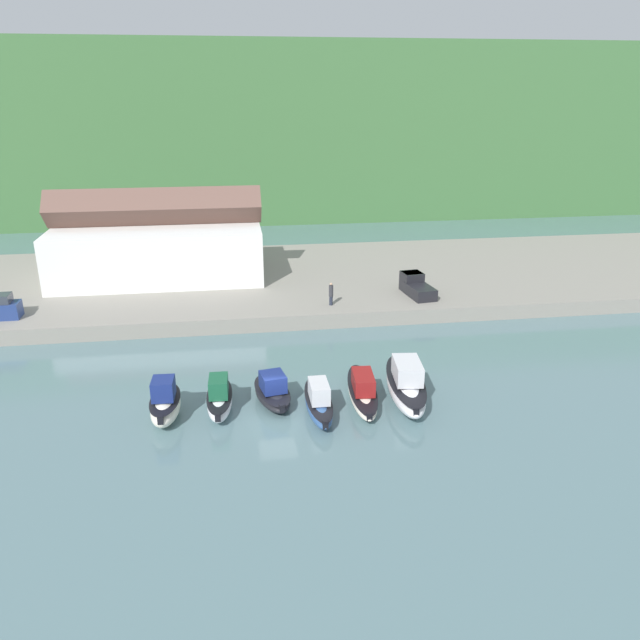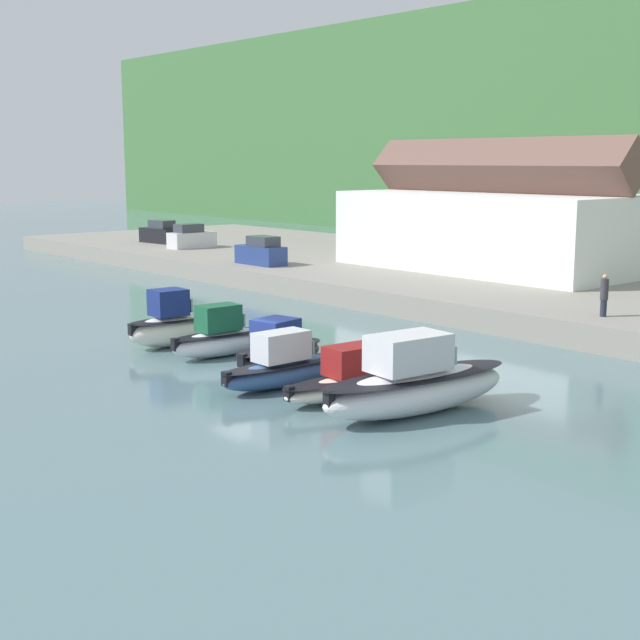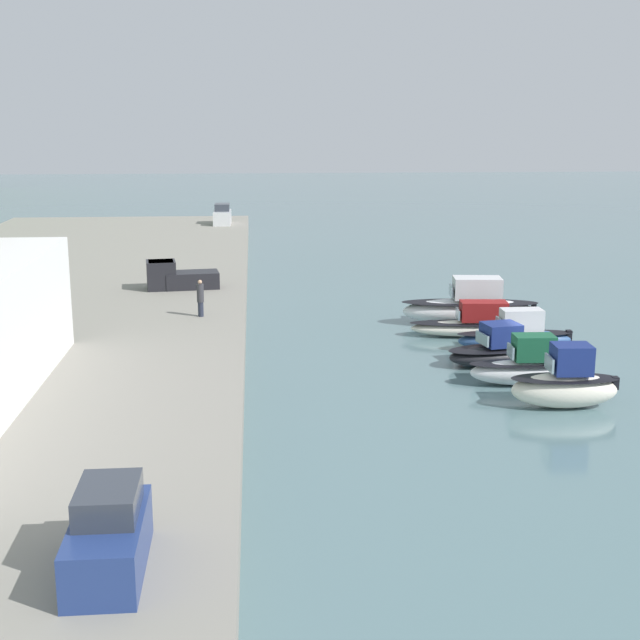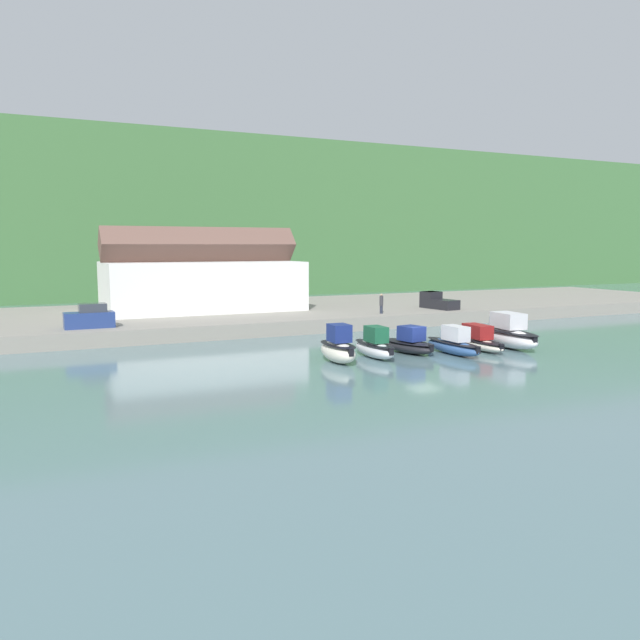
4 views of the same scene
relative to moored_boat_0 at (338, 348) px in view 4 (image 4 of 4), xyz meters
name	(u,v)px [view 4 (image 4 of 4)]	position (x,y,z in m)	size (l,w,h in m)	color
ground_plane	(425,357)	(7.15, -0.77, -1.07)	(320.00, 320.00, 0.00)	slate
hillside_backdrop	(171,222)	(7.15, 92.60, 12.43)	(240.00, 66.43, 26.99)	#42703D
quay_promenade	(288,313)	(7.15, 27.50, -0.38)	(118.84, 26.54, 1.38)	gray
harbor_clubhouse	(202,281)	(-2.79, 28.83, 3.52)	(21.60, 11.91, 9.33)	white
moored_boat_0	(338,348)	(0.00, 0.00, 0.00)	(2.12, 4.90, 2.87)	white
moored_boat_1	(375,346)	(3.46, 0.61, -0.17)	(1.90, 5.67, 2.46)	white
moored_boat_2	(409,343)	(7.01, 1.18, -0.28)	(3.10, 5.54, 2.21)	black
moored_boat_3	(453,344)	(9.90, -0.71, -0.24)	(1.67, 6.53, 2.31)	#33568E
moored_boat_4	(475,340)	(13.14, 0.62, -0.33)	(2.49, 7.98, 2.09)	white
moored_boat_5	(505,334)	(16.10, 0.34, 0.04)	(3.26, 8.64, 2.98)	white
parked_car_2	(90,318)	(-15.76, 17.47, 1.23)	(4.23, 1.87, 2.16)	navy
pickup_truck_0	(437,301)	(22.25, 18.87, 1.13)	(2.57, 4.95, 1.90)	black
person_on_quay	(381,303)	(13.58, 16.78, 1.41)	(0.40, 0.40, 2.14)	#232838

